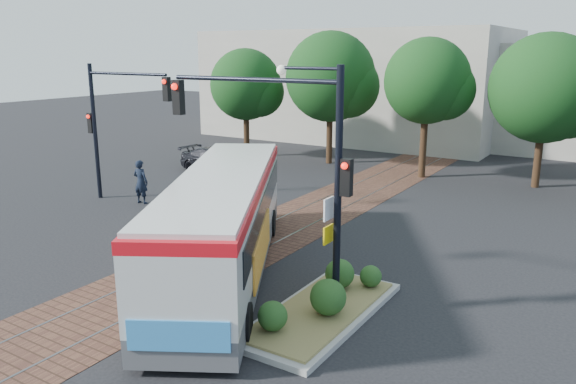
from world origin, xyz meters
name	(u,v)px	position (x,y,z in m)	size (l,w,h in m)	color
ground	(202,266)	(0.00, 0.00, 0.00)	(120.00, 120.00, 0.00)	black
trackbed	(273,232)	(0.00, 4.00, 0.01)	(3.60, 40.00, 0.02)	brown
tree_row	(424,84)	(1.21, 16.42, 4.85)	(26.40, 5.60, 7.67)	#382314
warehouses	(457,90)	(-0.53, 28.75, 3.81)	(40.00, 13.00, 8.00)	#ADA899
city_bus	(224,218)	(0.95, -0.02, 1.71)	(7.72, 11.13, 3.06)	#4D4D50
traffic_island	(324,303)	(4.82, -0.90, 0.33)	(2.20, 5.20, 1.13)	gray
signal_pole_main	(294,149)	(3.86, -0.81, 4.16)	(5.49, 0.46, 6.00)	black
signal_pole_left	(111,114)	(-8.37, 4.00, 3.86)	(4.99, 0.34, 6.00)	black
officer	(141,182)	(-7.14, 4.31, 0.97)	(0.71, 0.46, 1.94)	black
parked_car	(217,161)	(-8.45, 11.13, 0.67)	(1.87, 4.59, 1.33)	black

